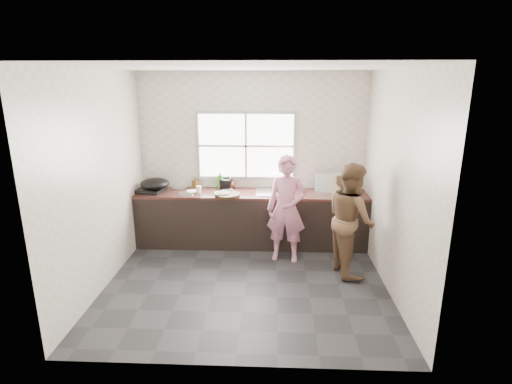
{
  "coord_description": "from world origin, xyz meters",
  "views": [
    {
      "loc": [
        0.33,
        -4.71,
        2.56
      ],
      "look_at": [
        0.1,
        0.65,
        1.05
      ],
      "focal_mm": 28.0,
      "sensor_mm": 36.0,
      "label": 1
    }
  ],
  "objects_px": {
    "bowl_held": "(283,195)",
    "pot_lid_left": "(186,194)",
    "bowl_crabs": "(282,195)",
    "bottle_brown_tall": "(195,183)",
    "pot_lid_right": "(179,188)",
    "cutting_board": "(227,195)",
    "plate_food": "(193,191)",
    "woman": "(286,212)",
    "person_side": "(351,219)",
    "bottle_green": "(220,179)",
    "wok": "(155,184)",
    "black_pot": "(226,184)",
    "burner": "(151,190)",
    "dish_rack": "(329,183)",
    "glass_jar": "(199,190)",
    "bottle_brown_short": "(231,183)",
    "bowl_mince": "(222,194)"
  },
  "relations": [
    {
      "from": "pot_lid_right",
      "to": "cutting_board",
      "type": "bearing_deg",
      "value": -27.57
    },
    {
      "from": "glass_jar",
      "to": "wok",
      "type": "bearing_deg",
      "value": -179.51
    },
    {
      "from": "pot_lid_left",
      "to": "plate_food",
      "type": "bearing_deg",
      "value": 60.65
    },
    {
      "from": "black_pot",
      "to": "pot_lid_right",
      "type": "bearing_deg",
      "value": 180.0
    },
    {
      "from": "plate_food",
      "to": "pot_lid_right",
      "type": "bearing_deg",
      "value": 140.17
    },
    {
      "from": "cutting_board",
      "to": "plate_food",
      "type": "height_order",
      "value": "cutting_board"
    },
    {
      "from": "burner",
      "to": "pot_lid_left",
      "type": "relative_size",
      "value": 1.47
    },
    {
      "from": "bowl_mince",
      "to": "bowl_crabs",
      "type": "distance_m",
      "value": 0.91
    },
    {
      "from": "cutting_board",
      "to": "glass_jar",
      "type": "relative_size",
      "value": 3.43
    },
    {
      "from": "woman",
      "to": "bowl_crabs",
      "type": "xyz_separation_m",
      "value": [
        -0.06,
        0.34,
        0.16
      ]
    },
    {
      "from": "bowl_crabs",
      "to": "plate_food",
      "type": "relative_size",
      "value": 0.95
    },
    {
      "from": "wok",
      "to": "pot_lid_left",
      "type": "height_order",
      "value": "wok"
    },
    {
      "from": "cutting_board",
      "to": "bottle_brown_tall",
      "type": "height_order",
      "value": "bottle_brown_tall"
    },
    {
      "from": "bowl_crabs",
      "to": "bottle_brown_tall",
      "type": "bearing_deg",
      "value": 163.11
    },
    {
      "from": "woman",
      "to": "bottle_brown_tall",
      "type": "relative_size",
      "value": 8.27
    },
    {
      "from": "bottle_green",
      "to": "pot_lid_right",
      "type": "height_order",
      "value": "bottle_green"
    },
    {
      "from": "plate_food",
      "to": "pot_lid_right",
      "type": "xyz_separation_m",
      "value": [
        -0.27,
        0.22,
        -0.0
      ]
    },
    {
      "from": "person_side",
      "to": "dish_rack",
      "type": "xyz_separation_m",
      "value": [
        -0.18,
        0.93,
        0.26
      ]
    },
    {
      "from": "bowl_crabs",
      "to": "pot_lid_left",
      "type": "xyz_separation_m",
      "value": [
        -1.48,
        0.08,
        -0.02
      ]
    },
    {
      "from": "woman",
      "to": "plate_food",
      "type": "distance_m",
      "value": 1.57
    },
    {
      "from": "plate_food",
      "to": "bottle_green",
      "type": "bearing_deg",
      "value": 28.54
    },
    {
      "from": "person_side",
      "to": "wok",
      "type": "distance_m",
      "value": 3.02
    },
    {
      "from": "plate_food",
      "to": "bottle_green",
      "type": "distance_m",
      "value": 0.49
    },
    {
      "from": "bowl_mince",
      "to": "black_pot",
      "type": "bearing_deg",
      "value": 88.49
    },
    {
      "from": "person_side",
      "to": "black_pot",
      "type": "height_order",
      "value": "person_side"
    },
    {
      "from": "cutting_board",
      "to": "bottle_brown_short",
      "type": "bearing_deg",
      "value": 89.57
    },
    {
      "from": "cutting_board",
      "to": "glass_jar",
      "type": "xyz_separation_m",
      "value": [
        -0.47,
        0.15,
        0.04
      ]
    },
    {
      "from": "black_pot",
      "to": "pot_lid_left",
      "type": "bearing_deg",
      "value": -147.94
    },
    {
      "from": "wok",
      "to": "pot_lid_right",
      "type": "height_order",
      "value": "wok"
    },
    {
      "from": "bottle_green",
      "to": "pot_lid_left",
      "type": "distance_m",
      "value": 0.63
    },
    {
      "from": "bottle_brown_tall",
      "to": "plate_food",
      "type": "bearing_deg",
      "value": -92.4
    },
    {
      "from": "bowl_mince",
      "to": "plate_food",
      "type": "xyz_separation_m",
      "value": [
        -0.49,
        0.22,
        -0.02
      ]
    },
    {
      "from": "bottle_green",
      "to": "pot_lid_left",
      "type": "xyz_separation_m",
      "value": [
        -0.49,
        -0.36,
        -0.15
      ]
    },
    {
      "from": "bowl_held",
      "to": "pot_lid_left",
      "type": "distance_m",
      "value": 1.51
    },
    {
      "from": "cutting_board",
      "to": "bowl_held",
      "type": "xyz_separation_m",
      "value": [
        0.85,
        0.0,
        0.01
      ]
    },
    {
      "from": "woman",
      "to": "cutting_board",
      "type": "bearing_deg",
      "value": 167.92
    },
    {
      "from": "bowl_held",
      "to": "wok",
      "type": "relative_size",
      "value": 0.48
    },
    {
      "from": "person_side",
      "to": "bowl_mince",
      "type": "relative_size",
      "value": 6.9
    },
    {
      "from": "woman",
      "to": "person_side",
      "type": "relative_size",
      "value": 0.95
    },
    {
      "from": "pot_lid_right",
      "to": "pot_lid_left",
      "type": "bearing_deg",
      "value": -62.65
    },
    {
      "from": "woman",
      "to": "pot_lid_right",
      "type": "height_order",
      "value": "woman"
    },
    {
      "from": "bowl_mince",
      "to": "woman",
      "type": "bearing_deg",
      "value": -19.36
    },
    {
      "from": "pot_lid_left",
      "to": "glass_jar",
      "type": "bearing_deg",
      "value": 20.71
    },
    {
      "from": "bowl_mince",
      "to": "pot_lid_right",
      "type": "xyz_separation_m",
      "value": [
        -0.76,
        0.44,
        -0.02
      ]
    },
    {
      "from": "bowl_crabs",
      "to": "plate_food",
      "type": "bearing_deg",
      "value": 171.18
    },
    {
      "from": "black_pot",
      "to": "dish_rack",
      "type": "distance_m",
      "value": 1.65
    },
    {
      "from": "burner",
      "to": "dish_rack",
      "type": "height_order",
      "value": "dish_rack"
    },
    {
      "from": "cutting_board",
      "to": "pot_lid_left",
      "type": "relative_size",
      "value": 1.49
    },
    {
      "from": "bowl_mince",
      "to": "pot_lid_right",
      "type": "height_order",
      "value": "bowl_mince"
    },
    {
      "from": "burner",
      "to": "pot_lid_left",
      "type": "height_order",
      "value": "burner"
    }
  ]
}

